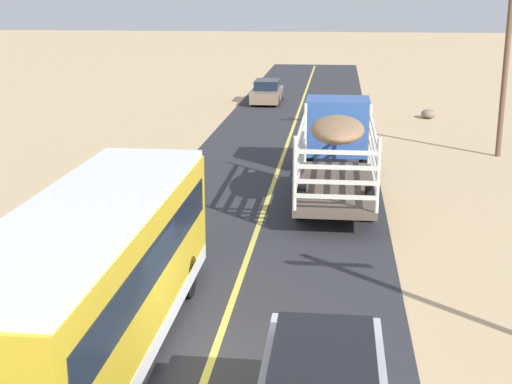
# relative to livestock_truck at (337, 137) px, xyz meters

# --- Properties ---
(ground_plane) EXTENTS (240.00, 240.00, 0.00)m
(ground_plane) POSITION_rel_livestock_truck_xyz_m (-2.33, -14.03, -1.79)
(ground_plane) COLOR tan
(road_surface) EXTENTS (8.00, 120.00, 0.02)m
(road_surface) POSITION_rel_livestock_truck_xyz_m (-2.33, -14.03, -1.78)
(road_surface) COLOR #2D2D33
(road_surface) RESTS_ON ground
(road_centre_line) EXTENTS (0.16, 117.60, 0.00)m
(road_centre_line) POSITION_rel_livestock_truck_xyz_m (-2.33, -14.03, -1.77)
(road_centre_line) COLOR #D8CC4C
(road_centre_line) RESTS_ON road_surface
(livestock_truck) EXTENTS (2.53, 9.70, 3.02)m
(livestock_truck) POSITION_rel_livestock_truck_xyz_m (0.00, 0.00, 0.00)
(livestock_truck) COLOR #3359A5
(livestock_truck) RESTS_ON road_surface
(bus) EXTENTS (2.54, 10.00, 3.21)m
(bus) POSITION_rel_livestock_truck_xyz_m (-4.55, -14.30, -0.04)
(bus) COLOR gold
(bus) RESTS_ON road_surface
(car_far) EXTENTS (1.80, 4.40, 1.46)m
(car_far) POSITION_rel_livestock_truck_xyz_m (-4.59, 20.22, -1.10)
(car_far) COLOR #8C7259
(car_far) RESTS_ON road_surface
(power_pole_mid) EXTENTS (2.20, 0.24, 8.72)m
(power_pole_mid) POSITION_rel_livestock_truck_xyz_m (7.08, 5.60, 2.87)
(power_pole_mid) COLOR brown
(power_pole_mid) RESTS_ON ground
(boulder_near_shoulder) EXTENTS (0.82, 1.14, 0.51)m
(boulder_near_shoulder) POSITION_rel_livestock_truck_xyz_m (5.17, 15.40, -1.54)
(boulder_near_shoulder) COLOR #84705B
(boulder_near_shoulder) RESTS_ON ground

